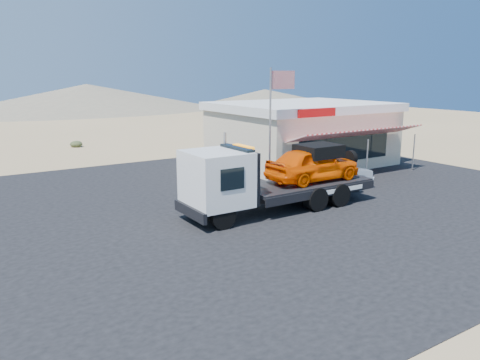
{
  "coord_description": "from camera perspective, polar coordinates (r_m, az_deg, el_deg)",
  "views": [
    {
      "loc": [
        -9.17,
        -14.31,
        5.74
      ],
      "look_at": [
        0.86,
        1.3,
        1.5
      ],
      "focal_mm": 35.0,
      "sensor_mm": 36.0,
      "label": 1
    }
  ],
  "objects": [
    {
      "name": "flagpole",
      "position": [
        23.59,
        4.17,
        8.04
      ],
      "size": [
        1.55,
        0.1,
        6.0
      ],
      "color": "#99999E",
      "rests_on": "asphalt_lot"
    },
    {
      "name": "ground",
      "position": [
        17.94,
        -0.06,
        -5.79
      ],
      "size": [
        120.0,
        120.0,
        0.0
      ],
      "primitive_type": "plane",
      "color": "#9C8459",
      "rests_on": "ground"
    },
    {
      "name": "tow_truck",
      "position": [
        19.86,
        4.48,
        0.72
      ],
      "size": [
        8.72,
        2.59,
        2.92
      ],
      "color": "black",
      "rests_on": "asphalt_lot"
    },
    {
      "name": "asphalt_lot",
      "position": [
        21.38,
        0.11,
        -2.67
      ],
      "size": [
        32.0,
        24.0,
        0.02
      ],
      "primitive_type": "cube",
      "color": "black",
      "rests_on": "ground"
    },
    {
      "name": "white_sedan",
      "position": [
        23.38,
        10.9,
        0.49
      ],
      "size": [
        4.97,
        2.1,
        1.6
      ],
      "primitive_type": "imported",
      "rotation": [
        0.0,
        0.0,
        1.66
      ],
      "color": "silver",
      "rests_on": "asphalt_lot"
    },
    {
      "name": "jerky_store",
      "position": [
        30.71,
        7.45,
        5.75
      ],
      "size": [
        10.4,
        9.97,
        3.9
      ],
      "color": "beige",
      "rests_on": "asphalt_lot"
    }
  ]
}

